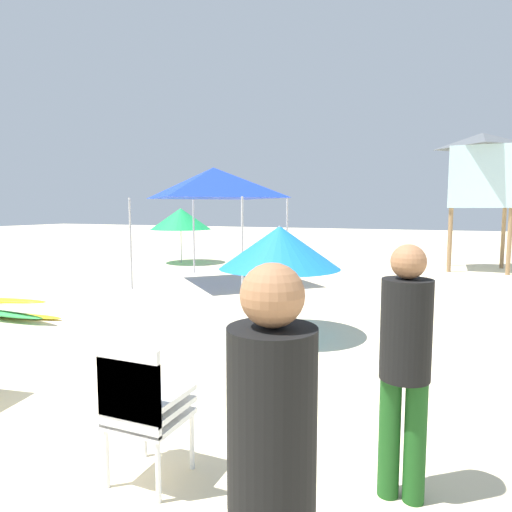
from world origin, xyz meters
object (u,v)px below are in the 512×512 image
(stacked_plastic_chairs, at_px, (141,401))
(lifeguard_near_center, at_px, (405,356))
(lifeguard_tower, at_px, (481,170))
(beach_umbrella_mid, at_px, (181,219))
(beach_umbrella_left, at_px, (280,247))
(popup_canopy, at_px, (213,183))
(lifeguard_near_left, at_px, (272,465))

(stacked_plastic_chairs, height_order, lifeguard_near_center, lifeguard_near_center)
(lifeguard_tower, xyz_separation_m, beach_umbrella_mid, (-9.41, -1.97, -1.51))
(beach_umbrella_left, bearing_deg, lifeguard_tower, 71.07)
(lifeguard_near_center, bearing_deg, beach_umbrella_left, 121.86)
(stacked_plastic_chairs, relative_size, beach_umbrella_left, 0.57)
(popup_canopy, height_order, beach_umbrella_left, popup_canopy)
(lifeguard_near_left, distance_m, lifeguard_tower, 14.22)
(lifeguard_near_left, relative_size, popup_canopy, 0.59)
(lifeguard_near_left, relative_size, beach_umbrella_mid, 0.82)
(lifeguard_tower, relative_size, beach_umbrella_left, 2.32)
(stacked_plastic_chairs, xyz_separation_m, lifeguard_tower, (2.77, 13.02, 2.45))
(lifeguard_near_center, xyz_separation_m, lifeguard_tower, (1.12, 12.47, 2.08))
(beach_umbrella_left, height_order, beach_umbrella_mid, beach_umbrella_mid)
(stacked_plastic_chairs, bearing_deg, beach_umbrella_left, 95.73)
(lifeguard_near_center, height_order, popup_canopy, popup_canopy)
(lifeguard_near_center, distance_m, popup_canopy, 8.90)
(beach_umbrella_mid, bearing_deg, popup_canopy, -47.56)
(lifeguard_near_center, xyz_separation_m, popup_canopy, (-5.16, 7.08, 1.56))
(stacked_plastic_chairs, relative_size, beach_umbrella_mid, 0.48)
(beach_umbrella_mid, bearing_deg, lifeguard_near_center, -51.71)
(lifeguard_near_left, distance_m, beach_umbrella_left, 5.11)
(lifeguard_tower, bearing_deg, stacked_plastic_chairs, -102.01)
(stacked_plastic_chairs, relative_size, popup_canopy, 0.35)
(stacked_plastic_chairs, bearing_deg, lifeguard_tower, 77.99)
(lifeguard_near_left, relative_size, beach_umbrella_left, 0.96)
(beach_umbrella_left, bearing_deg, stacked_plastic_chairs, -84.27)
(lifeguard_tower, height_order, beach_umbrella_mid, lifeguard_tower)
(stacked_plastic_chairs, height_order, lifeguard_near_left, lifeguard_near_left)
(lifeguard_near_center, height_order, beach_umbrella_left, lifeguard_near_center)
(lifeguard_near_left, height_order, lifeguard_tower, lifeguard_tower)
(popup_canopy, xyz_separation_m, beach_umbrella_left, (3.12, -3.80, -1.19))
(popup_canopy, relative_size, beach_umbrella_left, 1.63)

